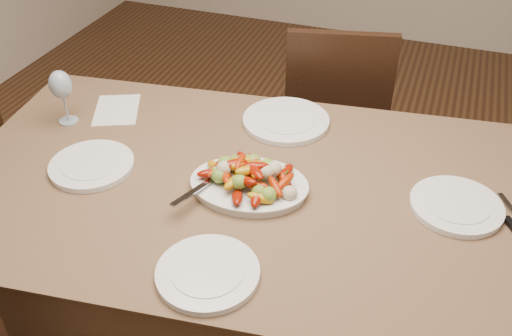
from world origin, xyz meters
The scene contains 12 objects.
dining_table centered at (-0.22, 0.03, 0.38)m, with size 1.84×1.04×0.76m, color brown.
chair_far centered at (-0.18, 0.96, 0.47)m, with size 0.42×0.42×0.95m, color black, non-canonical shape.
serving_platter centered at (-0.23, 0.00, 0.77)m, with size 0.33×0.25×0.02m, color white.
roasted_vegetables centered at (-0.23, 0.00, 0.83)m, with size 0.27×0.19×0.09m, color #7A1002, non-canonical shape.
serving_spoon centered at (-0.29, -0.04, 0.81)m, with size 0.28×0.06×0.03m, color #9EA0A8, non-canonical shape.
plate_left centered at (-0.73, -0.06, 0.77)m, with size 0.26×0.26×0.02m, color white.
plate_right centered at (0.34, 0.12, 0.77)m, with size 0.26×0.26×0.02m, color white.
plate_far centered at (-0.24, 0.39, 0.77)m, with size 0.30×0.30×0.02m, color white.
plate_near centered at (-0.21, -0.34, 0.77)m, with size 0.26×0.26×0.02m, color white.
wine_glass centered at (-0.95, 0.15, 0.86)m, with size 0.08×0.08×0.20m, color #8C99A5, non-canonical shape.
menu_card centered at (-0.83, 0.27, 0.76)m, with size 0.15×0.21×0.00m, color silver.
table_knife centered at (0.49, 0.12, 0.76)m, with size 0.02×0.20×0.01m, color #9EA0A8, non-canonical shape.
Camera 1 is at (0.22, -1.21, 1.81)m, focal length 40.00 mm.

